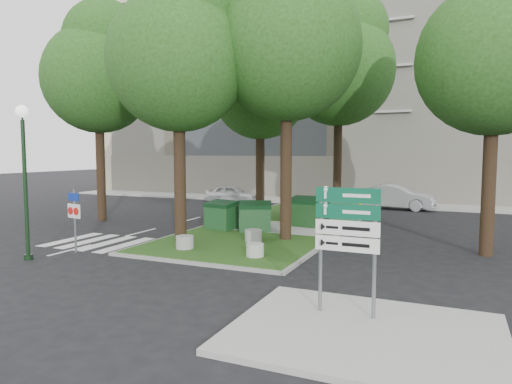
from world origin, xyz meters
The scene contains 26 objects.
ground centered at (0.00, 0.00, 0.00)m, with size 120.00×120.00×0.00m, color black.
median_island centered at (0.50, 8.00, 0.06)m, with size 6.00×16.00×0.12m, color #214012.
median_kerb centered at (0.50, 8.00, 0.05)m, with size 6.30×16.30×0.10m, color gray.
sidewalk_corner centered at (6.50, -3.50, 0.06)m, with size 5.00×4.00×0.12m, color #999993.
building_sidewalk centered at (0.00, 18.50, 0.06)m, with size 42.00×3.00×0.12m, color #999993.
zebra_crossing centered at (-3.75, 1.50, 0.01)m, with size 5.00×3.00×0.01m, color silver.
apartment_building centered at (0.00, 26.00, 8.00)m, with size 41.00×12.00×16.00m, color beige.
tree_median_near_left centered at (-1.41, 2.56, 7.32)m, with size 5.20×5.20×10.53m.
tree_median_near_right centered at (2.09, 4.56, 7.99)m, with size 5.60×5.60×11.46m.
tree_median_mid centered at (-0.91, 9.06, 6.98)m, with size 4.80×4.80×9.99m.
tree_median_far centered at (2.29, 12.06, 8.32)m, with size 5.80×5.80×11.93m.
tree_street_left centered at (-8.41, 6.06, 7.65)m, with size 5.40×5.40×11.00m.
tree_street_right centered at (9.09, 5.06, 6.98)m, with size 5.00×5.00×10.06m.
dumpster_a centered at (-1.41, 5.62, 0.72)m, with size 1.51×1.21×1.25m.
dumpster_b centered at (0.19, 5.69, 0.73)m, with size 1.63×1.40×1.27m.
dumpster_c centered at (1.79, 7.79, 0.77)m, with size 1.58×1.21×1.35m.
dumpster_d centered at (3.00, 9.85, 0.77)m, with size 1.73×1.49×1.35m.
bollard_left centered at (-0.64, 1.42, 0.34)m, with size 0.62×0.62×0.44m, color gray.
bollard_right centered at (2.11, 1.30, 0.33)m, with size 0.58×0.58×0.41m, color #AAAAA5.
bollard_mid centered at (1.08, 3.47, 0.35)m, with size 0.64×0.64×0.46m, color gray.
litter_bin centered at (3.17, 13.04, 0.46)m, with size 0.38×0.38×0.67m, color yellow.
street_lamp centered at (-4.65, -1.63, 3.12)m, with size 0.40×0.40×4.96m.
traffic_sign_pole centered at (-4.02, -0.23, 1.42)m, with size 0.66×0.16×2.21m.
directional_sign centered at (5.98, -2.80, 1.87)m, with size 1.32×0.09×2.64m.
car_white centered at (-5.99, 15.82, 0.62)m, with size 1.46×3.64×1.24m, color silver.
car_silver centered at (4.68, 16.83, 0.76)m, with size 1.61×4.61×1.52m, color #A1A4A9.
Camera 1 is at (7.95, -11.99, 3.48)m, focal length 32.00 mm.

